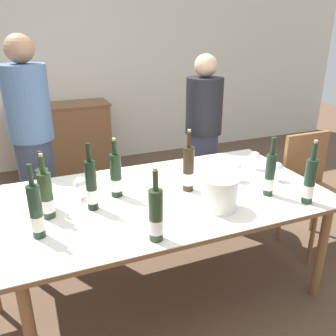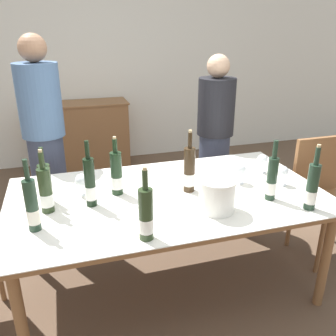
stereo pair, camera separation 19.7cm
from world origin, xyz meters
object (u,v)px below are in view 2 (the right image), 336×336
at_px(wine_bottle_7, 146,215).
at_px(person_host, 45,144).
at_px(dining_table, 168,202).
at_px(wine_glass_2, 240,170).
at_px(wine_bottle_4, 117,174).
at_px(wine_bottle_5, 32,206).
at_px(wine_glass_1, 283,172).
at_px(wine_glass_3, 82,181).
at_px(wine_bottle_6, 90,183).
at_px(wine_bottle_2, 272,179).
at_px(sideboard_cabinet, 83,136).
at_px(person_guest_left, 215,140).
at_px(wine_bottle_8, 46,191).
at_px(chair_right_end, 323,189).
at_px(ice_bucket, 217,194).
at_px(wine_bottle_3, 312,187).
at_px(wine_bottle_0, 189,171).
at_px(wine_bottle_1, 46,185).
at_px(wine_glass_0, 262,160).

height_order(wine_bottle_7, person_host, person_host).
height_order(dining_table, wine_glass_2, wine_glass_2).
relative_size(wine_bottle_4, wine_bottle_5, 0.96).
height_order(wine_glass_1, wine_glass_3, wine_glass_3).
relative_size(dining_table, wine_bottle_6, 4.93).
bearing_deg(wine_bottle_2, wine_glass_3, 160.02).
xyz_separation_m(sideboard_cabinet, person_guest_left, (1.10, -1.62, 0.33)).
relative_size(wine_bottle_4, wine_bottle_8, 1.01).
height_order(wine_bottle_2, person_host, person_host).
relative_size(wine_bottle_8, chair_right_end, 0.41).
relative_size(wine_bottle_2, wine_bottle_8, 1.00).
distance_m(wine_glass_3, chair_right_end, 1.84).
xyz_separation_m(wine_bottle_5, wine_glass_2, (1.31, 0.23, -0.04)).
relative_size(ice_bucket, wine_bottle_3, 0.55).
bearing_deg(wine_bottle_0, wine_bottle_8, -178.56).
relative_size(ice_bucket, wine_bottle_5, 0.55).
height_order(wine_bottle_1, chair_right_end, wine_bottle_1).
bearing_deg(wine_glass_0, wine_bottle_2, -113.79).
xyz_separation_m(wine_bottle_7, wine_glass_0, (1.02, 0.61, -0.04)).
bearing_deg(wine_bottle_1, person_guest_left, 28.58).
xyz_separation_m(wine_bottle_4, person_guest_left, (1.03, 0.79, -0.11)).
height_order(wine_bottle_3, wine_glass_3, wine_bottle_3).
relative_size(wine_glass_0, wine_glass_1, 1.02).
height_order(wine_glass_0, wine_glass_3, wine_glass_3).
distance_m(wine_glass_0, wine_glass_1, 0.24).
bearing_deg(wine_bottle_2, wine_bottle_3, -49.32).
bearing_deg(wine_glass_1, person_guest_left, 93.50).
xyz_separation_m(ice_bucket, wine_bottle_5, (-1.01, 0.08, 0.03)).
bearing_deg(wine_glass_2, sideboard_cabinet, 109.64).
relative_size(sideboard_cabinet, wine_bottle_6, 2.87).
bearing_deg(wine_bottle_5, wine_bottle_7, -24.85).
distance_m(sideboard_cabinet, wine_bottle_5, 2.79).
bearing_deg(wine_bottle_5, wine_bottle_2, -1.86).
relative_size(chair_right_end, person_host, 0.55).
distance_m(wine_glass_2, person_guest_left, 0.90).
distance_m(dining_table, wine_bottle_6, 0.52).
height_order(wine_bottle_2, person_guest_left, person_guest_left).
height_order(dining_table, chair_right_end, chair_right_end).
distance_m(wine_glass_1, chair_right_end, 0.61).
height_order(ice_bucket, person_guest_left, person_guest_left).
distance_m(wine_bottle_5, person_host, 1.13).
relative_size(wine_bottle_2, wine_bottle_4, 1.00).
relative_size(wine_glass_0, chair_right_end, 0.15).
relative_size(wine_bottle_5, person_guest_left, 0.26).
relative_size(wine_bottle_0, wine_glass_0, 2.98).
relative_size(wine_bottle_2, wine_glass_1, 2.82).
bearing_deg(chair_right_end, wine_glass_0, 173.19).
relative_size(sideboard_cabinet, dining_table, 0.58).
xyz_separation_m(sideboard_cabinet, wine_bottle_2, (0.96, -2.77, 0.43)).
xyz_separation_m(wine_bottle_5, person_guest_left, (1.52, 1.10, -0.11)).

